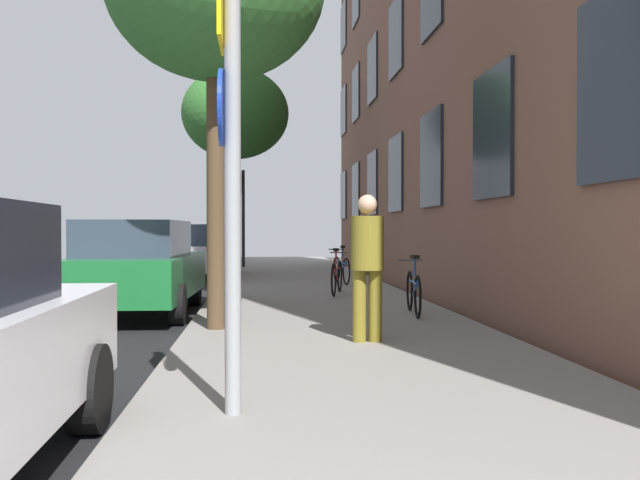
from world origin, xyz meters
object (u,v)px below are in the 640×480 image
bicycle_2 (341,269)px  pedestrian_0 (367,258)px  tree_far (235,114)px  sign_post (229,137)px  bicycle_0 (414,291)px  traffic_light (240,201)px  bicycle_1 (337,276)px  car_3 (195,245)px  car_2 (187,252)px  car_1 (137,267)px

bicycle_2 → pedestrian_0: pedestrian_0 is taller
tree_far → pedestrian_0: tree_far is taller
sign_post → bicycle_2: (2.28, 12.14, -1.65)m
bicycle_0 → bicycle_2: size_ratio=1.01×
sign_post → traffic_light: sign_post is taller
bicycle_0 → bicycle_2: 6.44m
tree_far → bicycle_0: (3.23, -11.58, -4.72)m
bicycle_1 → bicycle_2: bearing=81.2°
bicycle_2 → car_3: (-4.74, 11.43, 0.35)m
traffic_light → pedestrian_0: traffic_light is taller
tree_far → car_2: bearing=-123.1°
pedestrian_0 → car_1: (-3.39, 3.78, -0.29)m
tree_far → car_1: bearing=-97.2°
bicycle_2 → car_3: car_3 is taller
traffic_light → pedestrian_0: (2.00, -17.07, -1.42)m
sign_post → tree_far: 17.57m
tree_far → car_3: tree_far is taller
bicycle_1 → pedestrian_0: (-0.33, -6.18, 0.63)m
traffic_light → car_1: 13.47m
traffic_light → car_3: bearing=120.3°
bicycle_1 → car_2: car_2 is taller
bicycle_0 → pedestrian_0: 2.91m
tree_far → car_1: tree_far is taller
car_1 → car_3: size_ratio=1.02×
bicycle_0 → pedestrian_0: pedestrian_0 is taller
sign_post → car_3: sign_post is taller
traffic_light → bicycle_0: size_ratio=2.09×
tree_far → sign_post: bearing=-88.1°
bicycle_1 → car_2: size_ratio=0.38×
bicycle_0 → car_3: size_ratio=0.40×
bicycle_0 → car_2: bearing=115.7°
traffic_light → car_2: (-1.42, -4.95, -1.71)m
bicycle_1 → car_1: 4.44m
bicycle_1 → car_3: 14.91m
bicycle_0 → car_2: (-4.57, 9.52, 0.35)m
traffic_light → bicycle_2: size_ratio=2.10×
bicycle_2 → car_1: car_1 is taller
bicycle_1 → car_3: car_3 is taller
pedestrian_0 → bicycle_0: bearing=65.9°
sign_post → traffic_light: (-0.48, 20.19, 0.41)m
sign_post → tree_far: (-0.56, 17.29, 3.07)m
car_3 → car_2: bearing=-86.2°
bicycle_1 → traffic_light: bearing=102.0°
sign_post → car_2: sign_post is taller
bicycle_2 → bicycle_1: bearing=-98.8°
traffic_light → pedestrian_0: bearing=-83.3°
traffic_light → tree_far: tree_far is taller
pedestrian_0 → bicycle_2: bearing=85.1°
bicycle_1 → bicycle_0: bearing=-77.0°
bicycle_0 → bicycle_1: (-0.83, 3.58, 0.01)m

